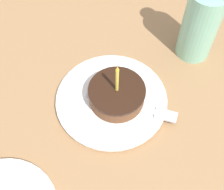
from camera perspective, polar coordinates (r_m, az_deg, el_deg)
ground_plane at (r=0.68m, az=-0.09°, el=-2.07°), size 2.40×2.40×0.04m
plate at (r=0.65m, az=0.00°, el=-1.14°), size 0.23×0.23×0.01m
cake_slice at (r=0.63m, az=0.87°, el=0.09°), size 0.12×0.12×0.11m
fork at (r=0.64m, az=4.66°, el=-2.33°), size 0.19×0.03×0.00m
bottle at (r=0.70m, az=15.99°, el=12.72°), size 0.08×0.08×0.23m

